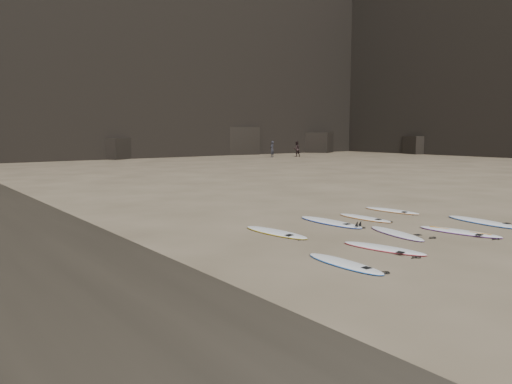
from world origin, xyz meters
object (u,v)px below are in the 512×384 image
(surfboard_5, at_px, (276,232))
(person_a, at_px, (272,149))
(surfboard_1, at_px, (384,248))
(surfboard_4, at_px, (483,222))
(surfboard_8, at_px, (392,210))
(surfboard_7, at_px, (364,218))
(surfboard_6, at_px, (330,222))
(person_b, at_px, (297,149))
(surfboard_0, at_px, (344,263))
(surfboard_3, at_px, (459,232))
(surfboard_2, at_px, (396,233))

(surfboard_5, height_order, person_a, person_a)
(surfboard_1, distance_m, person_a, 46.16)
(surfboard_4, bearing_deg, surfboard_8, 106.23)
(surfboard_1, bearing_deg, surfboard_4, -8.30)
(surfboard_7, bearing_deg, surfboard_5, 179.76)
(surfboard_6, xyz_separation_m, surfboard_7, (1.58, -0.13, -0.01))
(surfboard_5, relative_size, person_b, 1.36)
(surfboard_0, height_order, surfboard_1, same)
(surfboard_3, distance_m, person_b, 45.33)
(surfboard_3, height_order, surfboard_7, surfboard_3)
(surfboard_3, relative_size, surfboard_4, 0.92)
(surfboard_6, bearing_deg, surfboard_5, -175.73)
(surfboard_8, bearing_deg, surfboard_7, -173.84)
(surfboard_2, bearing_deg, surfboard_1, -137.39)
(surfboard_0, xyz_separation_m, surfboard_6, (3.52, 3.94, 0.01))
(surfboard_3, distance_m, surfboard_7, 3.41)
(surfboard_0, xyz_separation_m, surfboard_3, (5.51, 0.42, 0.00))
(surfboard_0, height_order, surfboard_6, surfboard_6)
(surfboard_3, height_order, surfboard_6, surfboard_6)
(surfboard_7, xyz_separation_m, person_a, (23.37, 34.38, 0.92))
(surfboard_0, distance_m, surfboard_2, 4.05)
(person_a, distance_m, person_b, 3.27)
(surfboard_5, bearing_deg, surfboard_0, -110.18)
(surfboard_1, bearing_deg, person_b, 38.48)
(surfboard_4, xyz_separation_m, person_b, (23.97, 36.57, 0.88))
(surfboard_2, xyz_separation_m, surfboard_7, (1.31, 2.38, -0.00))
(surfboard_4, xyz_separation_m, surfboard_6, (-4.16, 3.07, -0.00))
(surfboard_4, relative_size, surfboard_7, 1.22)
(surfboard_8, relative_size, person_a, 1.22)
(surfboard_2, height_order, surfboard_7, surfboard_2)
(surfboard_8, distance_m, person_b, 41.22)
(surfboard_3, bearing_deg, surfboard_2, 139.77)
(surfboard_6, height_order, surfboard_8, surfboard_6)
(surfboard_0, bearing_deg, person_a, 54.40)
(surfboard_6, relative_size, surfboard_7, 1.22)
(surfboard_3, xyz_separation_m, surfboard_5, (-4.54, 3.30, 0.00))
(surfboard_4, distance_m, person_b, 43.73)
(surfboard_6, bearing_deg, surfboard_7, -5.50)
(surfboard_7, bearing_deg, surfboard_2, -120.41)
(surfboard_2, bearing_deg, person_a, 70.04)
(surfboard_1, xyz_separation_m, surfboard_8, (5.24, 3.84, 0.00))
(surfboard_7, distance_m, surfboard_8, 2.14)
(surfboard_1, distance_m, person_b, 47.47)
(surfboard_0, height_order, person_b, person_b)
(surfboard_5, bearing_deg, surfboard_1, -79.10)
(surfboard_8, bearing_deg, person_a, 51.68)
(surfboard_4, xyz_separation_m, person_a, (20.79, 37.32, 0.91))
(surfboard_0, height_order, person_a, person_a)
(surfboard_2, distance_m, surfboard_3, 2.00)
(surfboard_8, xyz_separation_m, person_b, (24.46, 33.17, 0.89))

